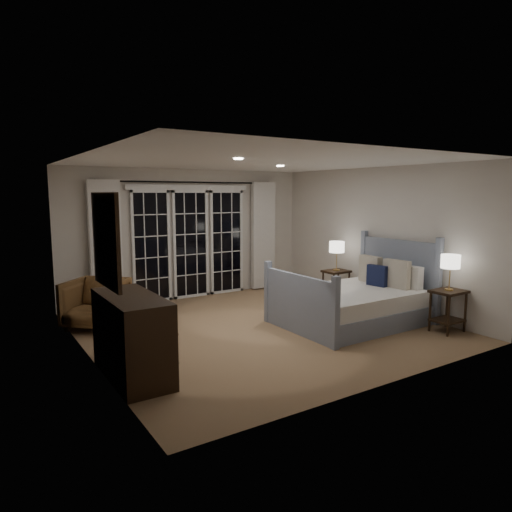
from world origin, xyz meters
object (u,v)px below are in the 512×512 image
lamp_left (451,262)px  dresser (132,337)px  armchair (96,303)px  nightstand_right (336,281)px  nightstand_left (448,304)px  lamp_right (337,247)px  bed (354,302)px

lamp_left → dresser: bearing=169.0°
armchair → dresser: 2.18m
nightstand_right → armchair: 4.30m
nightstand_left → dresser: size_ratio=0.48×
lamp_right → dresser: lamp_right is taller
nightstand_right → lamp_right: 0.64m
armchair → nightstand_right: bearing=34.5°
nightstand_right → lamp_right: lamp_right is taller
nightstand_left → armchair: (-4.32, 3.04, -0.04)m
armchair → bed: bearing=15.5°
bed → nightstand_left: bearing=-53.8°
bed → nightstand_left: bed is taller
dresser → nightstand_left: bearing=-11.0°
nightstand_right → dresser: 4.60m
bed → lamp_left: 1.55m
lamp_left → lamp_right: 2.31m
nightstand_right → lamp_left: lamp_left is taller
bed → nightstand_left: size_ratio=3.48×
nightstand_left → armchair: 5.29m
nightstand_left → lamp_left: 0.63m
bed → dresser: (-3.65, -0.24, 0.14)m
bed → armchair: 4.02m
lamp_left → armchair: bearing=144.9°
lamp_right → lamp_left: bearing=-87.8°
lamp_left → dresser: (-4.45, 0.87, -0.58)m
nightstand_right → bed: bearing=-120.8°
bed → lamp_right: bed is taller
nightstand_right → dresser: (-4.37, -1.44, 0.07)m
dresser → armchair: bearing=86.6°
nightstand_left → nightstand_right: bearing=92.2°
nightstand_right → lamp_right: size_ratio=1.10×
lamp_left → nightstand_right: bearing=92.2°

